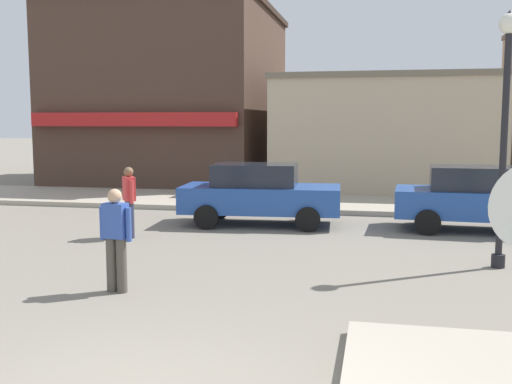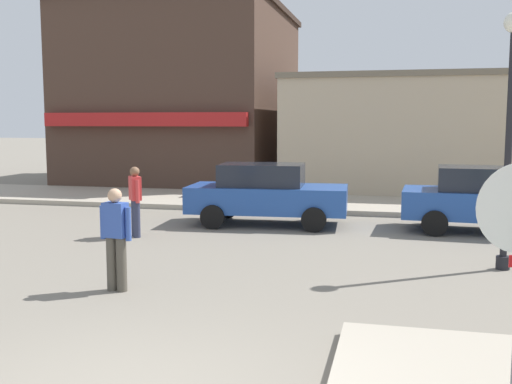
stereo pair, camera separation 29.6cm
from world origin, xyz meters
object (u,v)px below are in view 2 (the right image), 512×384
at_px(lamp_post, 511,102).
at_px(parked_car_nearest, 266,193).
at_px(parked_car_second, 488,199).
at_px(pedestrian_crossing_near, 116,236).
at_px(pedestrian_crossing_far, 135,199).

relative_size(lamp_post, parked_car_nearest, 1.11).
bearing_deg(parked_car_second, lamp_post, -93.62).
distance_m(parked_car_second, pedestrian_crossing_near, 9.13).
distance_m(lamp_post, parked_car_nearest, 6.61).
bearing_deg(parked_car_nearest, lamp_post, -35.00).
relative_size(parked_car_second, pedestrian_crossing_far, 2.54).
height_order(lamp_post, pedestrian_crossing_far, lamp_post).
distance_m(lamp_post, pedestrian_crossing_far, 8.05).
height_order(parked_car_nearest, pedestrian_crossing_near, pedestrian_crossing_near).
relative_size(pedestrian_crossing_near, pedestrian_crossing_far, 1.00).
distance_m(pedestrian_crossing_near, pedestrian_crossing_far, 4.42).
xyz_separation_m(pedestrian_crossing_near, pedestrian_crossing_far, (-1.57, 4.13, 0.00)).
relative_size(lamp_post, parked_car_second, 1.11).
xyz_separation_m(parked_car_second, pedestrian_crossing_far, (-7.90, -2.44, 0.06)).
relative_size(parked_car_nearest, pedestrian_crossing_far, 2.55).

